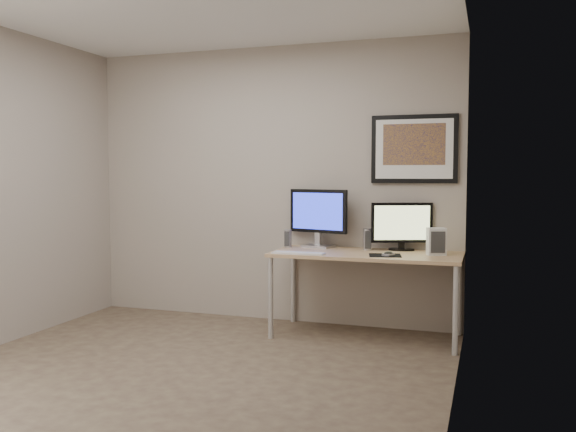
{
  "coord_description": "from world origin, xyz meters",
  "views": [
    {
      "loc": [
        2.0,
        -3.77,
        1.41
      ],
      "look_at": [
        0.38,
        1.1,
        1.05
      ],
      "focal_mm": 38.0,
      "sensor_mm": 36.0,
      "label": 1
    }
  ],
  "objects_px": {
    "speaker_left": "(288,238)",
    "framed_art": "(414,149)",
    "monitor_tv": "(402,225)",
    "keyboard": "(298,253)",
    "monitor_large": "(318,215)",
    "fan_unit": "(436,241)",
    "desk": "(366,260)",
    "speaker_right": "(367,239)"
  },
  "relations": [
    {
      "from": "framed_art",
      "to": "monitor_tv",
      "type": "distance_m",
      "value": 0.68
    },
    {
      "from": "desk",
      "to": "framed_art",
      "type": "distance_m",
      "value": 1.07
    },
    {
      "from": "monitor_large",
      "to": "speaker_left",
      "type": "bearing_deg",
      "value": -147.64
    },
    {
      "from": "desk",
      "to": "speaker_left",
      "type": "bearing_deg",
      "value": 168.52
    },
    {
      "from": "framed_art",
      "to": "monitor_tv",
      "type": "bearing_deg",
      "value": -133.43
    },
    {
      "from": "desk",
      "to": "framed_art",
      "type": "xyz_separation_m",
      "value": [
        0.35,
        0.33,
        0.96
      ]
    },
    {
      "from": "monitor_tv",
      "to": "speaker_left",
      "type": "xyz_separation_m",
      "value": [
        -1.02,
        -0.09,
        -0.14
      ]
    },
    {
      "from": "speaker_left",
      "to": "keyboard",
      "type": "bearing_deg",
      "value": -62.15
    },
    {
      "from": "desk",
      "to": "monitor_large",
      "type": "xyz_separation_m",
      "value": [
        -0.49,
        0.24,
        0.36
      ]
    },
    {
      "from": "framed_art",
      "to": "monitor_tv",
      "type": "height_order",
      "value": "framed_art"
    },
    {
      "from": "monitor_tv",
      "to": "keyboard",
      "type": "height_order",
      "value": "monitor_tv"
    },
    {
      "from": "speaker_right",
      "to": "fan_unit",
      "type": "bearing_deg",
      "value": -36.83
    },
    {
      "from": "speaker_left",
      "to": "speaker_right",
      "type": "xyz_separation_m",
      "value": [
        0.73,
        0.03,
        0.01
      ]
    },
    {
      "from": "monitor_large",
      "to": "speaker_left",
      "type": "xyz_separation_m",
      "value": [
        -0.26,
        -0.08,
        -0.21
      ]
    },
    {
      "from": "framed_art",
      "to": "speaker_left",
      "type": "relative_size",
      "value": 4.63
    },
    {
      "from": "speaker_left",
      "to": "fan_unit",
      "type": "relative_size",
      "value": 0.72
    },
    {
      "from": "speaker_right",
      "to": "desk",
      "type": "bearing_deg",
      "value": -104.0
    },
    {
      "from": "monitor_tv",
      "to": "speaker_left",
      "type": "distance_m",
      "value": 1.03
    },
    {
      "from": "monitor_large",
      "to": "monitor_tv",
      "type": "bearing_deg",
      "value": 15.4
    },
    {
      "from": "keyboard",
      "to": "monitor_large",
      "type": "bearing_deg",
      "value": 85.63
    },
    {
      "from": "keyboard",
      "to": "framed_art",
      "type": "bearing_deg",
      "value": 33.68
    },
    {
      "from": "speaker_right",
      "to": "keyboard",
      "type": "xyz_separation_m",
      "value": [
        -0.5,
        -0.45,
        -0.09
      ]
    },
    {
      "from": "framed_art",
      "to": "fan_unit",
      "type": "height_order",
      "value": "framed_art"
    },
    {
      "from": "keyboard",
      "to": "desk",
      "type": "bearing_deg",
      "value": 26.09
    },
    {
      "from": "framed_art",
      "to": "keyboard",
      "type": "height_order",
      "value": "framed_art"
    },
    {
      "from": "desk",
      "to": "monitor_large",
      "type": "bearing_deg",
      "value": 154.47
    },
    {
      "from": "desk",
      "to": "fan_unit",
      "type": "relative_size",
      "value": 7.08
    },
    {
      "from": "desk",
      "to": "speaker_left",
      "type": "distance_m",
      "value": 0.79
    },
    {
      "from": "framed_art",
      "to": "keyboard",
      "type": "relative_size",
      "value": 1.68
    },
    {
      "from": "speaker_left",
      "to": "speaker_right",
      "type": "bearing_deg",
      "value": 1.35
    },
    {
      "from": "monitor_large",
      "to": "keyboard",
      "type": "distance_m",
      "value": 0.58
    },
    {
      "from": "desk",
      "to": "monitor_tv",
      "type": "bearing_deg",
      "value": 42.37
    },
    {
      "from": "framed_art",
      "to": "speaker_left",
      "type": "distance_m",
      "value": 1.38
    },
    {
      "from": "speaker_left",
      "to": "fan_unit",
      "type": "distance_m",
      "value": 1.34
    },
    {
      "from": "speaker_left",
      "to": "framed_art",
      "type": "bearing_deg",
      "value": 8.18
    },
    {
      "from": "desk",
      "to": "speaker_left",
      "type": "height_order",
      "value": "speaker_left"
    },
    {
      "from": "speaker_left",
      "to": "desk",
      "type": "bearing_deg",
      "value": -12.42
    },
    {
      "from": "speaker_right",
      "to": "keyboard",
      "type": "bearing_deg",
      "value": -161.05
    },
    {
      "from": "monitor_large",
      "to": "speaker_right",
      "type": "bearing_deg",
      "value": 8.57
    },
    {
      "from": "framed_art",
      "to": "speaker_right",
      "type": "bearing_deg",
      "value": -158.55
    },
    {
      "from": "desk",
      "to": "monitor_tv",
      "type": "distance_m",
      "value": 0.46
    },
    {
      "from": "speaker_right",
      "to": "framed_art",
      "type": "bearing_deg",
      "value": -1.42
    }
  ]
}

